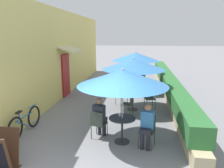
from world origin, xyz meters
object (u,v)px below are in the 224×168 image
object	(u,v)px
patio_umbrella_near	(123,78)
cafe_chair_far_back	(139,85)
patio_table_near	(122,125)
patio_table_far	(135,82)
cafe_chair_far_right	(122,81)
cafe_chair_mid_back	(120,94)
bicycle_leaning	(25,122)
menu_board	(1,152)
cafe_chair_far_left	(144,80)
coffee_cup_near	(120,115)
patio_umbrella_far	(136,57)
patio_umbrella_mid	(134,64)
cafe_chair_mid_right	(149,97)
cafe_chair_near_right	(148,128)
coffee_cup_mid	(134,92)
seated_patron_near_left	(100,116)
patio_table_mid	(133,97)
coffee_cup_far	(134,78)
cafe_chair_near_left	(98,122)
seated_patron_near_right	(147,124)
cafe_chair_mid_left	(129,103)

from	to	relation	value
patio_umbrella_near	cafe_chair_far_back	bearing A→B (deg)	85.35
patio_table_near	patio_table_far	world-z (taller)	same
cafe_chair_far_right	patio_table_near	bearing A→B (deg)	-67.01
cafe_chair_mid_back	bicycle_leaning	distance (m)	4.10
cafe_chair_mid_back	menu_board	bearing A→B (deg)	-68.35
cafe_chair_far_left	bicycle_leaning	world-z (taller)	cafe_chair_far_left
coffee_cup_near	cafe_chair_far_left	bearing A→B (deg)	83.03
bicycle_leaning	patio_table_near	bearing A→B (deg)	-0.26
patio_umbrella_far	cafe_chair_far_left	distance (m)	1.56
patio_table_near	patio_umbrella_far	world-z (taller)	patio_umbrella_far
patio_umbrella_mid	cafe_chair_far_back	distance (m)	2.75
cafe_chair_far_left	coffee_cup_near	bearing A→B (deg)	41.23
cafe_chair_mid_right	patio_table_far	distance (m)	2.87
cafe_chair_far_right	bicycle_leaning	size ratio (longest dim) A/B	0.50
cafe_chair_near_right	patio_table_far	xyz separation A→B (m)	(-0.51, 5.99, 0.01)
patio_table_far	cafe_chair_far_right	distance (m)	0.72
coffee_cup_mid	cafe_chair_far_back	bearing A→B (deg)	85.64
seated_patron_near_left	bicycle_leaning	distance (m)	2.38
seated_patron_near_left	patio_table_mid	bearing A→B (deg)	86.06
patio_table_far	cafe_chair_far_left	bearing A→B (deg)	47.87
patio_umbrella_mid	cafe_chair_mid_back	bearing A→B (deg)	140.81
menu_board	coffee_cup_far	bearing A→B (deg)	68.48
cafe_chair_near_right	coffee_cup_near	bearing A→B (deg)	0.25
coffee_cup_near	cafe_chair_near_left	bearing A→B (deg)	179.08
coffee_cup_near	seated_patron_near_right	bearing A→B (deg)	-22.13
patio_umbrella_near	patio_table_mid	world-z (taller)	patio_umbrella_near
cafe_chair_mid_right	menu_board	xyz separation A→B (m)	(-3.43, -4.82, -0.05)
seated_patron_near_right	coffee_cup_far	bearing A→B (deg)	-70.08
cafe_chair_near_right	patio_umbrella_mid	distance (m)	3.29
cafe_chair_mid_left	cafe_chair_near_left	bearing A→B (deg)	173.70
patio_table_near	cafe_chair_far_back	bearing A→B (deg)	85.35
cafe_chair_far_back	menu_board	world-z (taller)	menu_board
coffee_cup_near	seated_patron_near_left	bearing A→B (deg)	168.84
patio_table_near	seated_patron_near_left	size ratio (longest dim) A/B	0.61
patio_table_near	cafe_chair_near_right	distance (m)	0.72
bicycle_leaning	menu_board	bearing A→B (deg)	-72.28
cafe_chair_mid_back	seated_patron_near_left	bearing A→B (deg)	-50.71
seated_patron_near_right	patio_umbrella_mid	bearing A→B (deg)	-66.17
cafe_chair_mid_left	menu_board	distance (m)	4.67
cafe_chair_near_right	cafe_chair_far_left	distance (m)	6.53
cafe_chair_near_right	patio_table_far	size ratio (longest dim) A/B	1.15
cafe_chair_mid_left	patio_umbrella_mid	bearing A→B (deg)	6.07
cafe_chair_far_right	cafe_chair_mid_right	bearing A→B (deg)	-46.73
seated_patron_near_left	cafe_chair_near_right	distance (m)	1.45
patio_table_near	seated_patron_near_left	distance (m)	0.74
patio_table_mid	bicycle_leaning	xyz separation A→B (m)	(-3.25, -2.64, -0.16)
seated_patron_near_right	patio_table_far	distance (m)	6.12
cafe_chair_far_back	coffee_cup_near	bearing A→B (deg)	162.49
cafe_chair_mid_right	coffee_cup_far	distance (m)	2.76
patio_table_near	patio_umbrella_near	size ratio (longest dim) A/B	0.31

